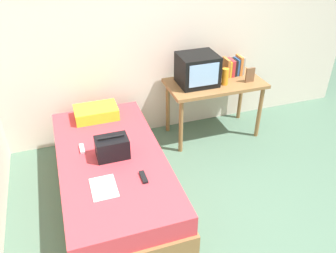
{
  "coord_description": "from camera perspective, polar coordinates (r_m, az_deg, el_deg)",
  "views": [
    {
      "loc": [
        -1.23,
        -1.84,
        2.53
      ],
      "look_at": [
        -0.25,
        1.07,
        0.57
      ],
      "focal_mm": 37.46,
      "sensor_mm": 36.0,
      "label": 1
    }
  ],
  "objects": [
    {
      "name": "bed",
      "position": [
        3.51,
        -8.91,
        -8.22
      ],
      "size": [
        1.0,
        2.0,
        0.53
      ],
      "color": "olive",
      "rests_on": "ground"
    },
    {
      "name": "desk",
      "position": [
        4.3,
        7.6,
        6.09
      ],
      "size": [
        1.16,
        0.6,
        0.73
      ],
      "color": "olive",
      "rests_on": "ground"
    },
    {
      "name": "picture_frame",
      "position": [
        4.3,
        13.2,
        8.17
      ],
      "size": [
        0.11,
        0.02,
        0.18
      ],
      "primitive_type": "cube",
      "color": "brown",
      "rests_on": "desk"
    },
    {
      "name": "remote_dark",
      "position": [
        3.06,
        -4.0,
        -8.21
      ],
      "size": [
        0.04,
        0.16,
        0.02
      ],
      "primitive_type": "cube",
      "color": "black",
      "rests_on": "bed"
    },
    {
      "name": "wall_back",
      "position": [
        4.22,
        -0.76,
        15.56
      ],
      "size": [
        5.2,
        0.1,
        2.6
      ],
      "primitive_type": "cube",
      "color": "beige",
      "rests_on": "ground"
    },
    {
      "name": "ground_plane",
      "position": [
        3.36,
        10.44,
        -17.04
      ],
      "size": [
        8.0,
        8.0,
        0.0
      ],
      "primitive_type": "plane",
      "color": "#4C6B56"
    },
    {
      "name": "tv",
      "position": [
        4.11,
        4.8,
        9.23
      ],
      "size": [
        0.44,
        0.39,
        0.36
      ],
      "color": "black",
      "rests_on": "desk"
    },
    {
      "name": "pillow",
      "position": [
        3.93,
        -11.61,
        2.25
      ],
      "size": [
        0.46,
        0.3,
        0.13
      ],
      "primitive_type": "cube",
      "color": "yellow",
      "rests_on": "bed"
    },
    {
      "name": "remote_silver",
      "position": [
        3.48,
        -13.82,
        -3.49
      ],
      "size": [
        0.04,
        0.14,
        0.02
      ],
      "primitive_type": "cube",
      "color": "#B7B7BC",
      "rests_on": "bed"
    },
    {
      "name": "magazine",
      "position": [
        3.01,
        -10.41,
        -9.74
      ],
      "size": [
        0.21,
        0.29,
        0.01
      ],
      "primitive_type": "cube",
      "color": "white",
      "rests_on": "bed"
    },
    {
      "name": "water_bottle",
      "position": [
        4.17,
        9.27,
        8.01
      ],
      "size": [
        0.08,
        0.08,
        0.2
      ],
      "primitive_type": "cylinder",
      "color": "orange",
      "rests_on": "desk"
    },
    {
      "name": "book_row",
      "position": [
        4.44,
        10.58,
        9.56
      ],
      "size": [
        0.24,
        0.17,
        0.24
      ],
      "color": "#CC7233",
      "rests_on": "desk"
    },
    {
      "name": "handbag",
      "position": [
        3.28,
        -9.07,
        -3.37
      ],
      "size": [
        0.3,
        0.2,
        0.22
      ],
      "color": "black",
      "rests_on": "bed"
    }
  ]
}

